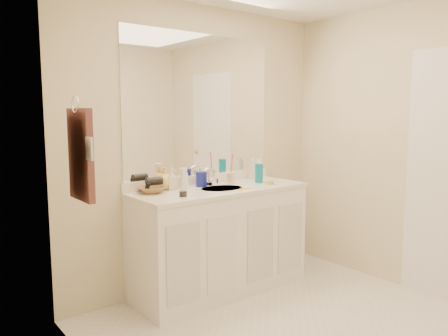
% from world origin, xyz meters
% --- Properties ---
extents(wall_back, '(2.60, 0.02, 2.40)m').
position_xyz_m(wall_back, '(0.00, 1.30, 1.20)').
color(wall_back, beige).
rests_on(wall_back, floor).
extents(wall_left, '(0.02, 2.60, 2.40)m').
position_xyz_m(wall_left, '(-1.30, 0.00, 1.20)').
color(wall_left, beige).
rests_on(wall_left, floor).
extents(wall_right, '(0.02, 2.60, 2.40)m').
position_xyz_m(wall_right, '(1.30, 0.00, 1.20)').
color(wall_right, beige).
rests_on(wall_right, floor).
extents(vanity_cabinet, '(1.50, 0.55, 0.85)m').
position_xyz_m(vanity_cabinet, '(0.00, 1.02, 0.42)').
color(vanity_cabinet, white).
rests_on(vanity_cabinet, floor).
extents(countertop, '(1.52, 0.57, 0.03)m').
position_xyz_m(countertop, '(0.00, 1.02, 0.86)').
color(countertop, white).
rests_on(countertop, vanity_cabinet).
extents(backsplash, '(1.52, 0.03, 0.08)m').
position_xyz_m(backsplash, '(0.00, 1.29, 0.92)').
color(backsplash, white).
rests_on(backsplash, countertop).
extents(sink_basin, '(0.37, 0.37, 0.02)m').
position_xyz_m(sink_basin, '(0.00, 1.00, 0.87)').
color(sink_basin, '#B9AEA2').
rests_on(sink_basin, countertop).
extents(faucet, '(0.02, 0.02, 0.11)m').
position_xyz_m(faucet, '(0.00, 1.18, 0.94)').
color(faucet, silver).
rests_on(faucet, countertop).
extents(mirror, '(1.48, 0.01, 1.20)m').
position_xyz_m(mirror, '(0.00, 1.29, 1.56)').
color(mirror, white).
rests_on(mirror, wall_back).
extents(blue_mug, '(0.11, 0.11, 0.13)m').
position_xyz_m(blue_mug, '(-0.09, 1.17, 0.94)').
color(blue_mug, navy).
rests_on(blue_mug, countertop).
extents(tan_cup, '(0.09, 0.09, 0.09)m').
position_xyz_m(tan_cup, '(0.20, 1.14, 0.93)').
color(tan_cup, beige).
rests_on(tan_cup, countertop).
extents(toothbrush, '(0.01, 0.04, 0.22)m').
position_xyz_m(toothbrush, '(0.21, 1.14, 1.03)').
color(toothbrush, '#E53C99').
rests_on(toothbrush, tan_cup).
extents(mouthwash_bottle, '(0.09, 0.09, 0.17)m').
position_xyz_m(mouthwash_bottle, '(0.44, 1.02, 0.96)').
color(mouthwash_bottle, '#0C7995').
rests_on(mouthwash_bottle, countertop).
extents(clear_pump_bottle, '(0.08, 0.08, 0.18)m').
position_xyz_m(clear_pump_bottle, '(0.51, 1.20, 0.97)').
color(clear_pump_bottle, silver).
rests_on(clear_pump_bottle, countertop).
extents(soap_dish, '(0.10, 0.09, 0.01)m').
position_xyz_m(soap_dish, '(0.43, 0.89, 0.89)').
color(soap_dish, silver).
rests_on(soap_dish, countertop).
extents(green_soap, '(0.07, 0.06, 0.02)m').
position_xyz_m(green_soap, '(0.43, 0.89, 0.90)').
color(green_soap, '#A5D333').
rests_on(green_soap, soap_dish).
extents(orange_comb, '(0.11, 0.03, 0.00)m').
position_xyz_m(orange_comb, '(0.13, 0.86, 0.88)').
color(orange_comb, orange).
rests_on(orange_comb, countertop).
extents(dark_jar, '(0.07, 0.07, 0.04)m').
position_xyz_m(dark_jar, '(-0.45, 0.90, 0.90)').
color(dark_jar, black).
rests_on(dark_jar, countertop).
extents(extra_white_bottle, '(0.07, 0.07, 0.18)m').
position_xyz_m(extra_white_bottle, '(-0.32, 1.09, 0.97)').
color(extra_white_bottle, white).
rests_on(extra_white_bottle, countertop).
extents(soap_bottle_white, '(0.07, 0.07, 0.17)m').
position_xyz_m(soap_bottle_white, '(-0.24, 1.20, 0.97)').
color(soap_bottle_white, white).
rests_on(soap_bottle_white, countertop).
extents(soap_bottle_cream, '(0.09, 0.09, 0.17)m').
position_xyz_m(soap_bottle_cream, '(-0.36, 1.20, 0.96)').
color(soap_bottle_cream, '#FDF5CE').
rests_on(soap_bottle_cream, countertop).
extents(soap_bottle_yellow, '(0.14, 0.14, 0.18)m').
position_xyz_m(soap_bottle_yellow, '(-0.40, 1.25, 0.97)').
color(soap_bottle_yellow, '#FACE61').
rests_on(soap_bottle_yellow, countertop).
extents(wicker_basket, '(0.27, 0.27, 0.05)m').
position_xyz_m(wicker_basket, '(-0.56, 1.17, 0.91)').
color(wicker_basket, brown).
rests_on(wicker_basket, countertop).
extents(hair_dryer, '(0.13, 0.08, 0.06)m').
position_xyz_m(hair_dryer, '(-0.54, 1.17, 0.97)').
color(hair_dryer, black).
rests_on(hair_dryer, wicker_basket).
extents(towel_ring, '(0.01, 0.11, 0.11)m').
position_xyz_m(towel_ring, '(-1.27, 0.77, 1.55)').
color(towel_ring, silver).
rests_on(towel_ring, wall_left).
extents(hand_towel, '(0.04, 0.32, 0.55)m').
position_xyz_m(hand_towel, '(-1.25, 0.77, 1.25)').
color(hand_towel, '#422523').
rests_on(hand_towel, towel_ring).
extents(switch_plate, '(0.01, 0.08, 0.13)m').
position_xyz_m(switch_plate, '(-1.27, 0.57, 1.30)').
color(switch_plate, silver).
rests_on(switch_plate, wall_left).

